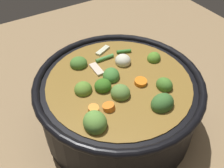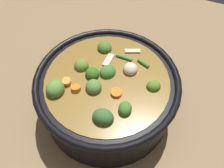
# 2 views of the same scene
# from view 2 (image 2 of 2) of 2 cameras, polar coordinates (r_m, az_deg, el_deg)

# --- Properties ---
(ground_plane) EXTENTS (1.10, 1.10, 0.00)m
(ground_plane) POSITION_cam_2_polar(r_m,az_deg,el_deg) (0.62, -1.00, -5.58)
(ground_plane) COLOR #8C704C
(cooking_pot) EXTENTS (0.32, 0.32, 0.14)m
(cooking_pot) POSITION_cam_2_polar(r_m,az_deg,el_deg) (0.57, -1.12, -2.27)
(cooking_pot) COLOR black
(cooking_pot) RESTS_ON ground_plane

